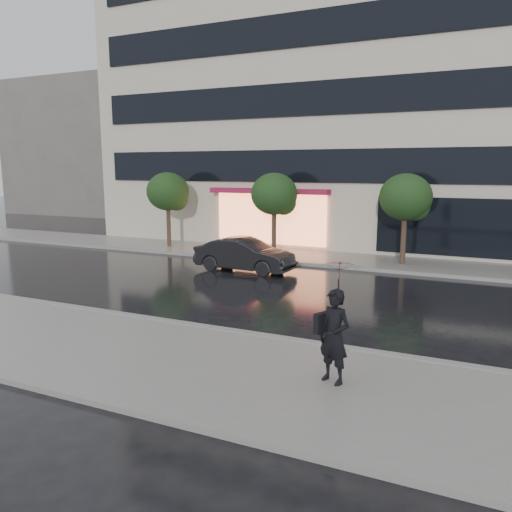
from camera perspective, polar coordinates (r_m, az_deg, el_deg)
The scene contains 12 objects.
ground at distance 13.93m, azimuth -2.41°, elevation -7.54°, with size 120.00×120.00×0.00m, color black.
sidewalk_near at distance 11.28m, azimuth -10.08°, elevation -11.67°, with size 60.00×4.50×0.12m, color slate.
sidewalk_far at distance 23.25m, azimuth 9.13°, elevation -0.36°, with size 60.00×3.50×0.12m, color slate.
curb_near at distance 13.07m, azimuth -4.42°, elevation -8.43°, with size 60.00×0.25×0.14m, color gray.
curb_far at distance 21.60m, azimuth 7.88°, elevation -1.10°, with size 60.00×0.25×0.14m, color gray.
office_building at distance 30.78m, azimuth 13.70°, elevation 18.73°, with size 30.00×12.76×18.00m.
bg_building_left at distance 50.92m, azimuth -17.75°, elevation 11.58°, with size 14.00×10.00×12.00m, color #59544F.
tree_far_west at distance 26.53m, azimuth -9.91°, elevation 7.11°, with size 2.20×2.20×3.99m.
tree_mid_west at distance 23.66m, azimuth 2.26°, elevation 6.92°, with size 2.20×2.20×3.99m.
tree_mid_east at distance 22.09m, azimuth 16.89°, elevation 6.28°, with size 2.20×2.20×3.99m.
parked_car at distance 20.48m, azimuth -1.32°, elevation 0.14°, with size 1.45×4.16×1.37m, color black.
pedestrian_with_umbrella at distance 9.55m, azimuth 9.13°, elevation -6.13°, with size 1.06×1.07×2.40m.
Camera 1 is at (6.05, -11.82, 4.20)m, focal length 35.00 mm.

